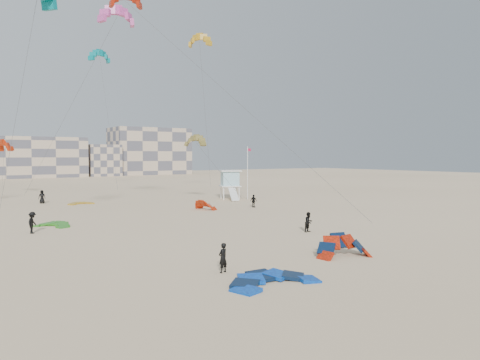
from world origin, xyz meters
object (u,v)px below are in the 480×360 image
kite_ground_orange (344,257)px  kite_ground_blue (272,284)px  lifeguard_tower_near (230,185)px  kitesurfer_main (223,258)px

kite_ground_orange → kite_ground_blue: bearing=-148.4°
kite_ground_orange → lifeguard_tower_near: (15.49, 37.94, 2.15)m
kite_ground_orange → kitesurfer_main: (-8.64, 0.87, 0.83)m
kite_ground_orange → kitesurfer_main: bearing=-171.9°
kite_ground_blue → kitesurfer_main: (-0.91, 3.34, 0.83)m
kite_ground_blue → lifeguard_tower_near: (23.22, 40.42, 2.15)m
kite_ground_blue → kitesurfer_main: 3.56m
kite_ground_blue → kitesurfer_main: bearing=107.2°
kite_ground_orange → lifeguard_tower_near: 41.04m
kite_ground_blue → lifeguard_tower_near: size_ratio=0.72×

